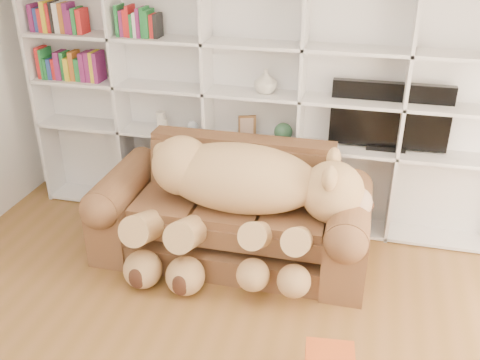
# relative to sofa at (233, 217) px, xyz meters

# --- Properties ---
(wall_back) EXTENTS (5.00, 0.02, 2.70)m
(wall_back) POSITION_rel_sofa_xyz_m (0.03, 0.85, 0.98)
(wall_back) COLOR silver
(wall_back) RESTS_ON floor
(bookshelf) EXTENTS (4.43, 0.35, 2.40)m
(bookshelf) POSITION_rel_sofa_xyz_m (-0.21, 0.72, 0.93)
(bookshelf) COLOR silver
(bookshelf) RESTS_ON floor
(sofa) EXTENTS (2.35, 1.01, 0.99)m
(sofa) POSITION_rel_sofa_xyz_m (0.00, 0.00, 0.00)
(sofa) COLOR brown
(sofa) RESTS_ON floor
(teddy_bear) EXTENTS (1.95, 1.02, 1.13)m
(teddy_bear) POSITION_rel_sofa_xyz_m (0.10, -0.20, 0.34)
(teddy_bear) COLOR tan
(teddy_bear) RESTS_ON sofa
(throw_pillow) EXTENTS (0.49, 0.40, 0.45)m
(throw_pillow) POSITION_rel_sofa_xyz_m (-0.54, 0.16, 0.34)
(throw_pillow) COLOR maroon
(throw_pillow) RESTS_ON sofa
(tv) EXTENTS (1.03, 0.18, 0.61)m
(tv) POSITION_rel_sofa_xyz_m (1.25, 0.71, 0.79)
(tv) COLOR black
(tv) RESTS_ON bookshelf
(picture_frame) EXTENTS (0.16, 0.08, 0.21)m
(picture_frame) POSITION_rel_sofa_xyz_m (-0.03, 0.66, 0.61)
(picture_frame) COLOR brown
(picture_frame) RESTS_ON bookshelf
(green_vase) EXTENTS (0.17, 0.17, 0.17)m
(green_vase) POSITION_rel_sofa_xyz_m (0.32, 0.66, 0.58)
(green_vase) COLOR #315F3F
(green_vase) RESTS_ON bookshelf
(figurine_tall) EXTENTS (0.12, 0.12, 0.18)m
(figurine_tall) POSITION_rel_sofa_xyz_m (-0.89, 0.66, 0.58)
(figurine_tall) COLOR beige
(figurine_tall) RESTS_ON bookshelf
(figurine_short) EXTENTS (0.08, 0.08, 0.11)m
(figurine_short) POSITION_rel_sofa_xyz_m (-0.86, 0.66, 0.55)
(figurine_short) COLOR beige
(figurine_short) RESTS_ON bookshelf
(snow_globe) EXTENTS (0.11, 0.11, 0.11)m
(snow_globe) POSITION_rel_sofa_xyz_m (-0.57, 0.66, 0.55)
(snow_globe) COLOR white
(snow_globe) RESTS_ON bookshelf
(shelf_vase) EXTENTS (0.23, 0.23, 0.22)m
(shelf_vase) POSITION_rel_sofa_xyz_m (0.14, 0.66, 1.05)
(shelf_vase) COLOR beige
(shelf_vase) RESTS_ON bookshelf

